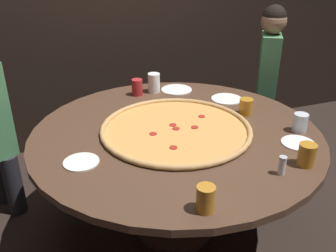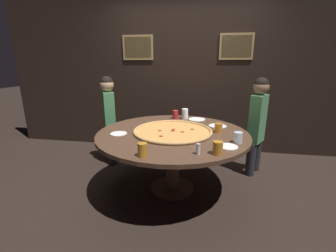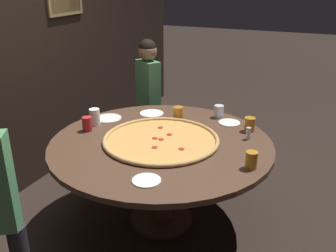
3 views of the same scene
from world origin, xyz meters
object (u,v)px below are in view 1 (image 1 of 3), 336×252
object	(u,v)px
drink_cup_far_right	(137,87)
white_plate_near_front	(298,143)
diner_side_left	(267,77)
drink_cup_by_shaker	(246,107)
white_plate_left_side	(227,99)
white_plate_far_back	(177,90)
drink_cup_far_left	(206,199)
dining_table	(176,148)
drink_cup_beside_pizza	(307,155)
drink_cup_front_edge	(154,83)
white_plate_beside_cup	(81,162)
drink_cup_near_left	(300,123)
condiment_shaker	(282,165)
giant_pizza	(176,129)

from	to	relation	value
drink_cup_far_right	white_plate_near_front	xyz separation A→B (m)	(0.64, -1.03, -0.06)
white_plate_near_front	diner_side_left	distance (m)	1.13
drink_cup_by_shaker	white_plate_left_side	bearing A→B (deg)	88.45
white_plate_far_back	drink_cup_by_shaker	bearing A→B (deg)	-65.25
white_plate_left_side	drink_cup_far_left	bearing A→B (deg)	-122.29
drink_cup_far_right	white_plate_far_back	size ratio (longest dim) A/B	0.51
white_plate_left_side	diner_side_left	xyz separation A→B (m)	(0.54, 0.30, 0.01)
dining_table	white_plate_left_side	bearing A→B (deg)	32.85
drink_cup_far_left	drink_cup_beside_pizza	size ratio (longest dim) A/B	1.01
white_plate_near_front	white_plate_left_side	size ratio (longest dim) A/B	0.85
white_plate_far_back	dining_table	bearing A→B (deg)	-111.58
drink_cup_front_edge	white_plate_beside_cup	xyz separation A→B (m)	(-0.66, -0.83, -0.07)
diner_side_left	drink_cup_beside_pizza	bearing A→B (deg)	5.55
drink_cup_by_shaker	drink_cup_near_left	distance (m)	0.37
drink_cup_by_shaker	white_plate_far_back	bearing A→B (deg)	114.75
drink_cup_near_left	condiment_shaker	world-z (taller)	drink_cup_near_left
white_plate_beside_cup	drink_cup_front_edge	bearing A→B (deg)	51.29
white_plate_near_front	drink_cup_beside_pizza	bearing A→B (deg)	-118.75
drink_cup_far_left	white_plate_near_front	world-z (taller)	drink_cup_far_left
drink_cup_front_edge	white_plate_left_side	size ratio (longest dim) A/B	0.65
drink_cup_far_right	dining_table	bearing A→B (deg)	-85.07
white_plate_left_side	dining_table	bearing A→B (deg)	-147.15
drink_cup_far_left	white_plate_near_front	distance (m)	0.81
white_plate_left_side	drink_cup_far_right	bearing A→B (deg)	151.95
drink_cup_front_edge	white_plate_left_side	world-z (taller)	drink_cup_front_edge
condiment_shaker	drink_cup_far_right	bearing A→B (deg)	106.22
giant_pizza	white_plate_near_front	bearing A→B (deg)	-33.33
drink_cup_front_edge	white_plate_beside_cup	distance (m)	1.06
drink_cup_far_right	white_plate_left_side	size ratio (longest dim) A/B	0.54
drink_cup_front_edge	white_plate_near_front	size ratio (longest dim) A/B	0.77
drink_cup_far_left	white_plate_near_front	bearing A→B (deg)	25.15
drink_cup_by_shaker	drink_cup_beside_pizza	world-z (taller)	drink_cup_beside_pizza
drink_cup_front_edge	drink_cup_by_shaker	bearing A→B (deg)	-53.76
drink_cup_front_edge	white_plate_beside_cup	size ratio (longest dim) A/B	0.78
drink_cup_far_right	white_plate_left_side	distance (m)	0.65
drink_cup_front_edge	drink_cup_near_left	distance (m)	1.10
giant_pizza	drink_cup_by_shaker	bearing A→B (deg)	7.57
drink_cup_by_shaker	white_plate_left_side	distance (m)	0.27
drink_cup_beside_pizza	drink_cup_near_left	xyz separation A→B (m)	(0.21, 0.32, -0.00)
dining_table	drink_cup_far_right	distance (m)	0.67
dining_table	condiment_shaker	bearing A→B (deg)	-63.11
dining_table	drink_cup_far_right	xyz separation A→B (m)	(-0.06, 0.64, 0.18)
condiment_shaker	diner_side_left	bearing A→B (deg)	59.02
white_plate_far_back	diner_side_left	bearing A→B (deg)	0.29
drink_cup_far_left	white_plate_left_side	world-z (taller)	drink_cup_far_left
drink_cup_far_right	white_plate_beside_cup	world-z (taller)	drink_cup_far_right
drink_cup_near_left	condiment_shaker	bearing A→B (deg)	-137.02
giant_pizza	drink_cup_front_edge	xyz separation A→B (m)	(0.08, 0.66, 0.06)
white_plate_far_back	condiment_shaker	bearing A→B (deg)	-87.35
dining_table	giant_pizza	size ratio (longest dim) A/B	1.91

